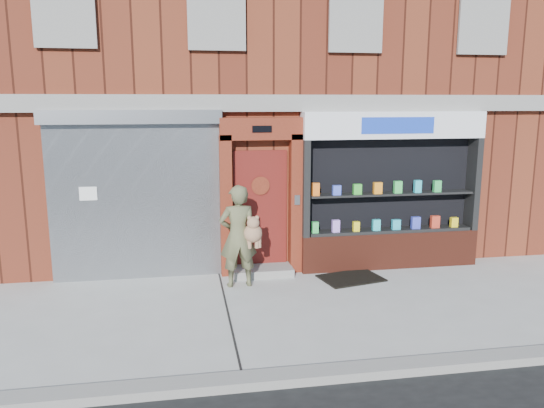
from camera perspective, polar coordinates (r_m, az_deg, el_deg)
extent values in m
plane|color=#9E9E99|center=(8.56, 5.82, -10.91)|extent=(80.00, 80.00, 0.00)
cube|color=gray|center=(6.69, 10.98, -17.12)|extent=(60.00, 0.30, 0.12)
cube|color=#5A2114|center=(13.83, -0.70, 14.40)|extent=(12.00, 8.00, 8.00)
cube|color=gray|center=(9.80, 3.14, 10.78)|extent=(12.00, 0.16, 0.30)
cube|color=black|center=(9.91, -21.52, 19.65)|extent=(0.90, 0.06, 1.40)
cube|color=gray|center=(9.87, -21.57, 19.69)|extent=(1.00, 0.06, 1.50)
cube|color=black|center=(9.76, -6.02, 20.47)|extent=(0.90, 0.06, 1.40)
cube|color=gray|center=(9.72, -6.01, 20.50)|extent=(1.00, 0.06, 1.50)
cube|color=black|center=(10.25, 8.98, 19.95)|extent=(0.90, 0.06, 1.40)
cube|color=gray|center=(10.21, 9.06, 19.98)|extent=(1.00, 0.06, 1.50)
cube|color=black|center=(11.28, 21.78, 18.49)|extent=(0.90, 0.06, 1.40)
cube|color=gray|center=(11.24, 21.89, 18.51)|extent=(1.00, 0.06, 1.50)
cube|color=gray|center=(9.78, -14.41, 0.13)|extent=(3.00, 0.10, 2.80)
cube|color=slate|center=(9.56, -14.88, 9.05)|extent=(3.10, 0.30, 0.24)
cube|color=white|center=(9.78, -19.17, 1.06)|extent=(0.30, 0.01, 0.24)
cube|color=#591C0F|center=(9.72, -4.98, -0.23)|extent=(0.22, 0.28, 2.60)
cube|color=#591C0F|center=(9.91, 2.54, 0.02)|extent=(0.22, 0.28, 2.60)
cube|color=#591C0F|center=(9.62, -1.22, 8.11)|extent=(1.50, 0.28, 0.40)
cube|color=black|center=(9.47, -1.08, 8.06)|extent=(0.35, 0.01, 0.12)
cube|color=#5B1510|center=(9.92, -1.28, -0.55)|extent=(1.00, 0.06, 2.20)
cylinder|color=black|center=(9.80, -1.25, 1.99)|extent=(0.28, 0.02, 0.28)
cylinder|color=#591C0F|center=(9.79, -1.24, 1.98)|extent=(0.34, 0.02, 0.34)
cube|color=gray|center=(9.95, -1.02, -7.22)|extent=(1.10, 0.55, 0.15)
cube|color=slate|center=(9.74, 2.73, 0.43)|extent=(0.10, 0.02, 0.18)
cube|color=#5B2115|center=(10.61, 12.41, -4.76)|extent=(3.50, 0.40, 0.70)
cube|color=black|center=(9.83, 3.54, 1.70)|extent=(0.12, 0.40, 1.80)
cube|color=black|center=(11.10, 20.79, 2.08)|extent=(0.12, 0.40, 1.80)
cube|color=black|center=(10.52, 12.31, 2.08)|extent=(3.30, 0.03, 1.80)
cube|color=black|center=(10.52, 12.49, -2.76)|extent=(3.20, 0.36, 0.06)
cube|color=black|center=(10.37, 12.66, 1.10)|extent=(3.20, 0.36, 0.04)
cube|color=white|center=(10.23, 12.97, 8.29)|extent=(3.50, 0.40, 0.50)
cube|color=#1739B3|center=(10.04, 13.42, 8.23)|extent=(1.40, 0.01, 0.30)
cube|color=green|center=(9.94, 4.66, -2.52)|extent=(0.12, 0.09, 0.21)
cube|color=#B788F5|center=(10.05, 6.87, -2.37)|extent=(0.14, 0.09, 0.23)
cube|color=yellow|center=(10.17, 9.03, -2.39)|extent=(0.12, 0.09, 0.19)
cube|color=#2AC3D2|center=(10.30, 11.14, -2.22)|extent=(0.14, 0.09, 0.21)
cube|color=#28ACCB|center=(10.45, 13.19, -2.16)|extent=(0.16, 0.09, 0.19)
cube|color=#3A47C7|center=(10.61, 15.19, -1.96)|extent=(0.17, 0.09, 0.23)
cube|color=red|center=(10.78, 17.12, -1.84)|extent=(0.17, 0.09, 0.24)
cube|color=yellow|center=(10.97, 18.98, -1.86)|extent=(0.14, 0.09, 0.19)
cube|color=orange|center=(9.80, 4.73, 1.59)|extent=(0.13, 0.09, 0.24)
cube|color=#4259E2|center=(9.91, 6.96, 1.49)|extent=(0.15, 0.09, 0.18)
cube|color=green|center=(10.03, 9.16, 1.58)|extent=(0.15, 0.09, 0.20)
cube|color=orange|center=(10.17, 11.29, 1.70)|extent=(0.16, 0.09, 0.22)
cube|color=green|center=(10.31, 13.37, 1.78)|extent=(0.15, 0.09, 0.23)
cube|color=#29B9CD|center=(10.48, 15.39, 1.84)|extent=(0.13, 0.09, 0.24)
cube|color=green|center=(10.65, 17.33, 1.84)|extent=(0.14, 0.09, 0.22)
imported|color=brown|center=(9.18, -3.67, -3.46)|extent=(0.68, 0.47, 1.79)
sphere|color=#926749|center=(9.14, -2.07, -3.15)|extent=(0.33, 0.33, 0.33)
sphere|color=#926749|center=(9.04, -2.04, -2.04)|extent=(0.22, 0.22, 0.22)
sphere|color=#926749|center=(9.01, -2.45, -1.51)|extent=(0.08, 0.08, 0.08)
sphere|color=#926749|center=(9.03, -1.63, -1.48)|extent=(0.08, 0.08, 0.08)
cylinder|color=#926749|center=(9.17, -2.74, -4.16)|extent=(0.08, 0.08, 0.20)
cylinder|color=#926749|center=(9.20, -1.40, -4.11)|extent=(0.08, 0.08, 0.20)
cylinder|color=#926749|center=(9.15, -2.45, -4.19)|extent=(0.08, 0.08, 0.20)
cylinder|color=#926749|center=(9.17, -1.64, -4.15)|extent=(0.08, 0.08, 0.20)
cube|color=black|center=(9.86, 8.50, -7.89)|extent=(1.22, 0.98, 0.03)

